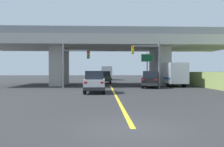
# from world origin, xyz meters

# --- Properties ---
(ground) EXTENTS (160.00, 160.00, 0.00)m
(ground) POSITION_xyz_m (0.00, 25.39, 0.00)
(ground) COLOR #2B2B2D
(overpass_bridge) EXTENTS (35.45, 10.75, 7.53)m
(overpass_bridge) POSITION_xyz_m (0.00, 25.39, 5.39)
(overpass_bridge) COLOR #B7B5AD
(overpass_bridge) RESTS_ON ground
(lane_divider_stripe) EXTENTS (0.20, 22.85, 0.01)m
(lane_divider_stripe) POSITION_xyz_m (0.00, 11.43, 0.00)
(lane_divider_stripe) COLOR yellow
(lane_divider_stripe) RESTS_ON ground
(suv_lead) EXTENTS (1.88, 4.47, 2.02)m
(suv_lead) POSITION_xyz_m (-1.80, 13.40, 1.01)
(suv_lead) COLOR silver
(suv_lead) RESTS_ON ground
(suv_crossing) EXTENTS (2.94, 4.69, 2.02)m
(suv_crossing) POSITION_xyz_m (4.72, 19.37, 1.01)
(suv_crossing) COLOR black
(suv_crossing) RESTS_ON ground
(box_truck) EXTENTS (2.33, 6.92, 3.04)m
(box_truck) POSITION_xyz_m (8.18, 22.27, 1.60)
(box_truck) COLOR navy
(box_truck) RESTS_ON ground
(sedan_oncoming) EXTENTS (1.97, 4.75, 2.02)m
(sedan_oncoming) POSITION_xyz_m (-0.70, 29.98, 1.01)
(sedan_oncoming) COLOR #2D4C33
(sedan_oncoming) RESTS_ON ground
(traffic_signal_nearside) EXTENTS (3.47, 0.36, 5.65)m
(traffic_signal_nearside) POSITION_xyz_m (4.63, 19.56, 3.64)
(traffic_signal_nearside) COLOR slate
(traffic_signal_nearside) RESTS_ON ground
(traffic_signal_farside) EXTENTS (3.24, 0.36, 5.34)m
(traffic_signal_farside) POSITION_xyz_m (-4.68, 19.55, 3.32)
(traffic_signal_farside) COLOR slate
(traffic_signal_farside) RESTS_ON ground
(highway_sign) EXTENTS (1.66, 0.17, 4.48)m
(highway_sign) POSITION_xyz_m (4.96, 22.78, 3.30)
(highway_sign) COLOR slate
(highway_sign) RESTS_ON ground
(semi_truck_distant) EXTENTS (2.33, 7.20, 3.06)m
(semi_truck_distant) POSITION_xyz_m (-0.19, 44.52, 1.61)
(semi_truck_distant) COLOR silver
(semi_truck_distant) RESTS_ON ground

